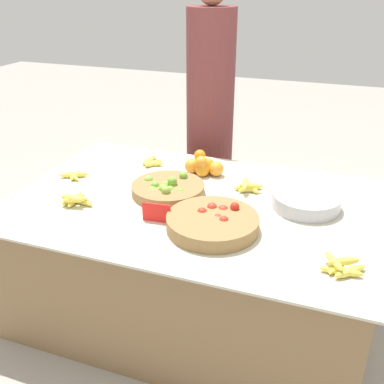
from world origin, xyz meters
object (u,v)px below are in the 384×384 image
Objects in this scene: metal_bowl at (306,201)px; vendor_person at (210,120)px; tomato_basket at (213,222)px; price_sign at (156,213)px; lime_bowl at (168,189)px.

vendor_person reaches higher than metal_bowl.
price_sign is at bearing -174.86° from tomato_basket.
metal_bowl is at bearing 7.56° from lime_bowl.
tomato_basket is 0.25× the size of vendor_person.
lime_bowl is 2.81× the size of price_sign.
lime_bowl is 1.14× the size of metal_bowl.
tomato_basket is 1.22m from vendor_person.
metal_bowl is (0.35, 0.34, 0.00)m from tomato_basket.
lime_bowl reaches higher than metal_bowl.
vendor_person is at bearing 94.35° from lime_bowl.
vendor_person reaches higher than tomato_basket.
price_sign is at bearing -148.89° from metal_bowl.
price_sign is 1.19m from vendor_person.
lime_bowl is 0.68m from metal_bowl.
tomato_basket is at bearing -71.37° from vendor_person.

